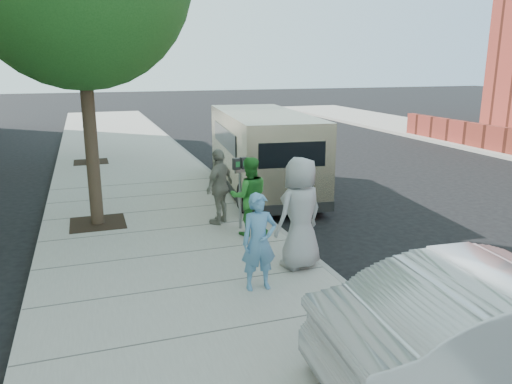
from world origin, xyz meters
The scene contains 10 objects.
ground centered at (0.00, 0.00, 0.00)m, with size 120.00×120.00×0.00m, color black.
sidewalk centered at (-1.00, 0.00, 0.07)m, with size 5.00×60.00×0.15m, color gray.
curb_face centered at (1.44, 0.00, 0.07)m, with size 0.12×60.00×0.16m, color gray.
tree_far centered at (-2.25, 10.00, 4.88)m, with size 3.92×3.80×6.49m.
parking_meter centered at (0.64, 1.02, 1.28)m, with size 0.34×0.21×1.56m.
van centered at (2.31, 4.34, 1.22)m, with size 2.70×6.41×2.31m.
person_officer centered at (0.03, -1.93, 0.93)m, with size 0.57×0.37×1.56m, color #558BB6.
person_green_shirt centered at (0.70, 0.59, 0.97)m, with size 0.80×0.62×1.65m, color #2A822D.
person_gray_shirt centered at (1.00, -1.33, 1.13)m, with size 0.96×0.62×1.96m, color #99989A.
person_striped_polo centered at (0.32, 1.55, 0.99)m, with size 0.99×0.41×1.69m, color gray.
Camera 1 is at (-2.39, -8.87, 3.64)m, focal length 35.00 mm.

